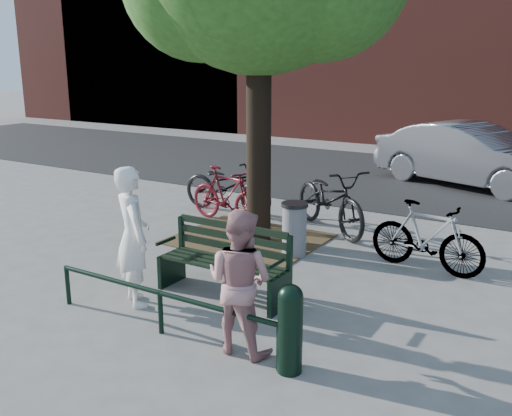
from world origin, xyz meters
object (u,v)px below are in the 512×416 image
Objects in this scene: park_bench at (226,259)px; person_left at (133,236)px; litter_bin at (294,229)px; bicycle_c at (330,199)px; bollard at (290,326)px; person_right at (240,282)px; parked_car at (471,155)px.

person_left is at bearing -135.11° from park_bench.
bicycle_c reaches higher than litter_bin.
bollard is at bearing -158.61° from person_left.
person_right reaches higher than litter_bin.
park_bench is 3.32m from bicycle_c.
bicycle_c reaches higher than park_bench.
person_right is 1.80× the size of litter_bin.
parked_car is (-0.33, 9.68, 0.27)m from bollard.
bicycle_c is at bearing -68.86° from person_left.
litter_bin is (-1.56, 3.04, -0.06)m from bollard.
parked_car is at bearing -93.42° from person_right.
parked_car is (1.27, 8.44, 0.27)m from park_bench.
person_left reaches higher than litter_bin.
bollard is at bearing -62.83° from litter_bin.
parked_car reaches higher than litter_bin.
person_left is at bearing -11.82° from person_right.
person_right is 9.57m from parked_car.
person_left is at bearing -155.25° from bicycle_c.
bicycle_c is (-1.65, 4.56, 0.09)m from bollard.
park_bench is 0.38× the size of parked_car.
person_left is 1.91× the size of bollard.
litter_bin is at bearing -76.47° from person_left.
parked_car is at bearing 91.98° from bollard.
park_bench is 1.14× the size of person_right.
parked_car reaches higher than park_bench.
park_bench is at bearing -51.45° from person_right.
bicycle_c is (-0.05, 3.32, 0.10)m from park_bench.
bollard is 3.42m from litter_bin.
bollard is (0.65, -0.11, -0.28)m from person_right.
person_right is at bearing -132.11° from bicycle_c.
park_bench is 0.79× the size of bicycle_c.
bollard reaches higher than litter_bin.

